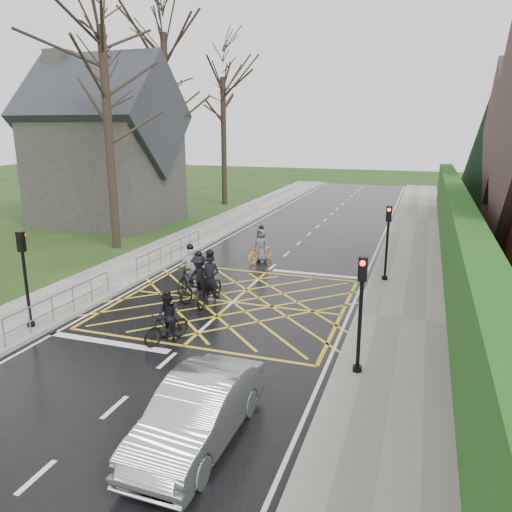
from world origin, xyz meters
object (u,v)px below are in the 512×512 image
Objects in this scene: cyclist_mid at (199,282)px; cyclist_front at (190,274)px; cyclist_back at (167,322)px; cyclist_lead at (261,249)px; car at (197,413)px; cyclist_rear at (210,286)px.

cyclist_mid is 0.98m from cyclist_front.
cyclist_front is (-1.42, 4.48, 0.09)m from cyclist_back.
car is at bearing -59.15° from cyclist_lead.
cyclist_lead is at bearing 90.65° from cyclist_rear.
car is at bearing -46.95° from cyclist_mid.
cyclist_back reaches higher than car.
cyclist_lead is at bearing 103.90° from car.
cyclist_mid is (-0.73, 3.79, 0.06)m from cyclist_back.
cyclist_back is at bearing -87.07° from cyclist_rear.
cyclist_front is at bearing 131.50° from cyclist_back.
cyclist_mid reaches higher than cyclist_back.
cyclist_rear is 0.50× the size of car.
cyclist_rear is 8.34m from car.
cyclist_mid reaches higher than car.
cyclist_rear is at bearing -71.80° from cyclist_lead.
cyclist_front is at bearing -85.67° from cyclist_lead.
car is at bearing -59.68° from cyclist_front.
cyclist_rear is 1.07× the size of cyclist_front.
car is (2.98, -4.21, 0.06)m from cyclist_back.
cyclist_rear is at bearing -7.56° from cyclist_mid.
cyclist_mid is at bearing -77.44° from cyclist_lead.
cyclist_mid reaches higher than cyclist_lead.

